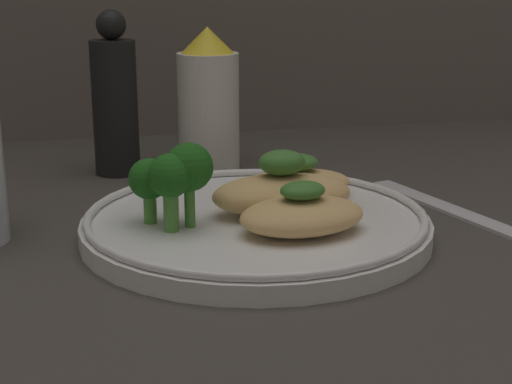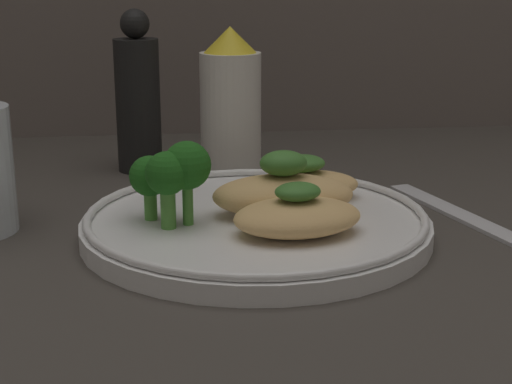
# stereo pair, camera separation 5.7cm
# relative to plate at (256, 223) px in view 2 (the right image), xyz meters

# --- Properties ---
(ground_plane) EXTENTS (1.80, 1.80, 0.01)m
(ground_plane) POSITION_rel_plate_xyz_m (0.00, 0.00, -0.01)
(ground_plane) COLOR #3D3833
(plate) EXTENTS (0.26, 0.26, 0.02)m
(plate) POSITION_rel_plate_xyz_m (0.00, 0.00, 0.00)
(plate) COLOR white
(plate) RESTS_ON ground_plane
(grilled_meat_front) EXTENTS (0.10, 0.08, 0.04)m
(grilled_meat_front) POSITION_rel_plate_xyz_m (0.02, -0.04, 0.02)
(grilled_meat_front) COLOR tan
(grilled_meat_front) RESTS_ON plate
(grilled_meat_middle) EXTENTS (0.11, 0.06, 0.05)m
(grilled_meat_middle) POSITION_rel_plate_xyz_m (0.02, 0.01, 0.02)
(grilled_meat_middle) COLOR tan
(grilled_meat_middle) RESTS_ON plate
(grilled_meat_back) EXTENTS (0.09, 0.05, 0.04)m
(grilled_meat_back) POSITION_rel_plate_xyz_m (0.04, 0.04, 0.02)
(grilled_meat_back) COLOR tan
(grilled_meat_back) RESTS_ON plate
(broccoli_bunch) EXTENTS (0.06, 0.05, 0.06)m
(broccoli_bunch) POSITION_rel_plate_xyz_m (-0.06, -0.01, 0.04)
(broccoli_bunch) COLOR #4C8E38
(broccoli_bunch) RESTS_ON plate
(sauce_bottle) EXTENTS (0.06, 0.06, 0.14)m
(sauce_bottle) POSITION_rel_plate_xyz_m (-0.00, 0.21, 0.06)
(sauce_bottle) COLOR white
(sauce_bottle) RESTS_ON ground_plane
(pepper_grinder) EXTENTS (0.04, 0.04, 0.16)m
(pepper_grinder) POSITION_rel_plate_xyz_m (-0.09, 0.21, 0.06)
(pepper_grinder) COLOR black
(pepper_grinder) RESTS_ON ground_plane
(fork) EXTENTS (0.07, 0.18, 0.01)m
(fork) POSITION_rel_plate_xyz_m (0.17, 0.03, -0.01)
(fork) COLOR silver
(fork) RESTS_ON ground_plane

